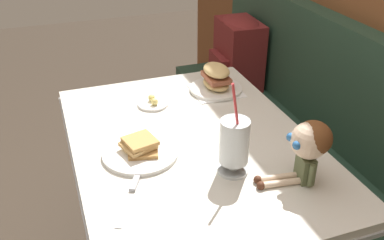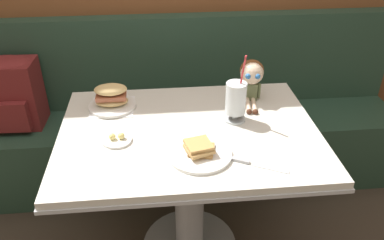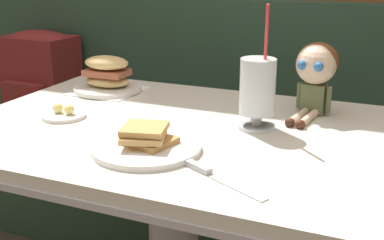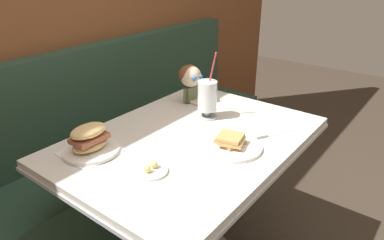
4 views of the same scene
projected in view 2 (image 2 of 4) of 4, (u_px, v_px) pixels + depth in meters
name	position (u px, v px, depth m)	size (l,w,h in m)	color
booth_bench	(180.00, 131.00, 2.43)	(2.60, 0.48, 1.00)	#233D2D
diner_table	(189.00, 166.00, 1.79)	(1.11, 0.81, 0.74)	silver
toast_plate	(200.00, 152.00, 1.52)	(0.25, 0.25, 0.06)	white
milkshake_glass	(236.00, 100.00, 1.70)	(0.10, 0.10, 0.31)	silver
sandwich_plate	(112.00, 99.00, 1.82)	(0.22, 0.22, 0.12)	white
butter_saucer	(117.00, 139.00, 1.60)	(0.12, 0.12, 0.04)	white
butter_knife	(247.00, 162.00, 1.48)	(0.22, 0.12, 0.01)	silver
seated_doll	(252.00, 75.00, 1.85)	(0.13, 0.23, 0.20)	#5B6642
backpack	(11.00, 92.00, 2.16)	(0.31, 0.25, 0.41)	maroon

